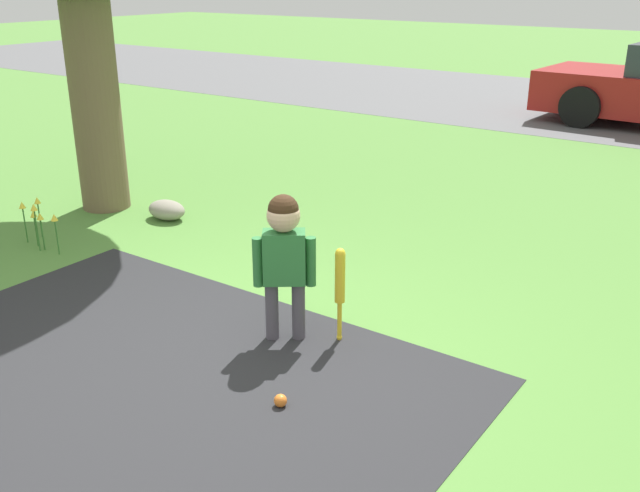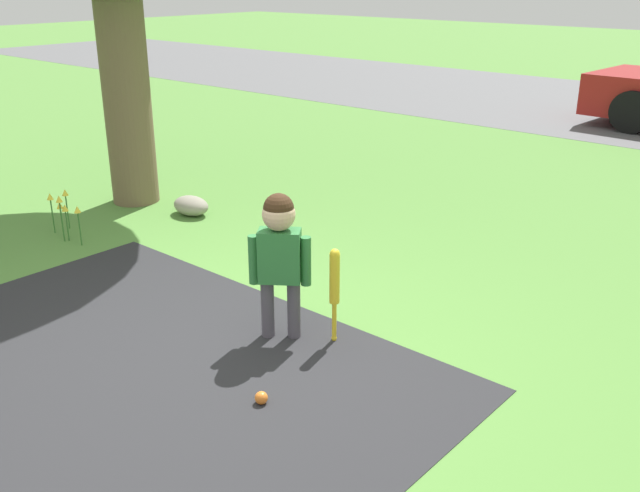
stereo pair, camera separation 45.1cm
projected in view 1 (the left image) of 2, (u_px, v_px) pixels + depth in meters
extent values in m
plane|color=#518438|center=(202.00, 365.00, 4.47)|extent=(60.00, 60.00, 0.00)
cube|color=#59595B|center=(627.00, 110.00, 12.65)|extent=(40.00, 6.00, 0.01)
cylinder|color=#4C4751|center=(272.00, 311.00, 4.73)|extent=(0.09, 0.09, 0.41)
cylinder|color=#4C4751|center=(299.00, 310.00, 4.73)|extent=(0.09, 0.09, 0.41)
cube|color=#2D7238|center=(284.00, 257.00, 4.59)|extent=(0.31, 0.29, 0.35)
cylinder|color=#2D7238|center=(258.00, 262.00, 4.60)|extent=(0.07, 0.07, 0.33)
cylinder|color=#2D7238|center=(311.00, 262.00, 4.61)|extent=(0.07, 0.07, 0.33)
sphere|color=#D8AD8C|center=(283.00, 215.00, 4.49)|extent=(0.22, 0.22, 0.22)
sphere|color=#382314|center=(283.00, 210.00, 4.47)|extent=(0.20, 0.20, 0.20)
sphere|color=yellow|center=(339.00, 337.00, 4.77)|extent=(0.04, 0.04, 0.04)
cylinder|color=yellow|center=(340.00, 321.00, 4.73)|extent=(0.03, 0.03, 0.28)
cylinder|color=yellow|center=(340.00, 278.00, 4.61)|extent=(0.07, 0.07, 0.34)
sphere|color=yellow|center=(340.00, 253.00, 4.55)|extent=(0.06, 0.06, 0.06)
sphere|color=orange|center=(280.00, 401.00, 4.03)|extent=(0.08, 0.08, 0.08)
cylinder|color=black|center=(580.00, 107.00, 11.17)|extent=(0.65, 0.21, 0.64)
cylinder|color=black|center=(614.00, 93.00, 12.40)|extent=(0.65, 0.21, 0.64)
cylinder|color=brown|center=(93.00, 77.00, 7.00)|extent=(0.48, 0.48, 2.68)
cylinder|color=#38702D|center=(37.00, 231.00, 6.23)|extent=(0.01, 0.01, 0.38)
cone|color=yellow|center=(34.00, 207.00, 6.15)|extent=(0.06, 0.06, 0.06)
cylinder|color=#38702D|center=(36.00, 232.00, 6.35)|extent=(0.01, 0.01, 0.28)
cone|color=yellow|center=(33.00, 214.00, 6.29)|extent=(0.06, 0.06, 0.06)
cylinder|color=#38702D|center=(25.00, 225.00, 6.43)|extent=(0.01, 0.01, 0.33)
cone|color=yellow|center=(22.00, 205.00, 6.36)|extent=(0.06, 0.06, 0.06)
cylinder|color=#38702D|center=(57.00, 238.00, 6.16)|extent=(0.01, 0.01, 0.31)
cone|color=yellow|center=(54.00, 217.00, 6.10)|extent=(0.06, 0.06, 0.06)
cylinder|color=#38702D|center=(40.00, 220.00, 6.56)|extent=(0.01, 0.01, 0.33)
cone|color=yellow|center=(37.00, 200.00, 6.49)|extent=(0.06, 0.06, 0.06)
cylinder|color=#38702D|center=(43.00, 235.00, 6.27)|extent=(0.01, 0.01, 0.29)
cone|color=yellow|center=(40.00, 216.00, 6.21)|extent=(0.06, 0.06, 0.06)
ellipsoid|color=gray|center=(167.00, 210.00, 7.07)|extent=(0.41, 0.29, 0.19)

